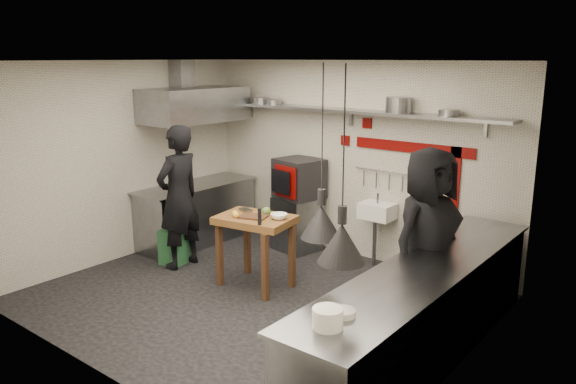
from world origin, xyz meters
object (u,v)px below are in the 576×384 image
Objects in this scene: prep_table at (256,251)px; chef_right at (427,240)px; combi_oven at (299,178)px; green_bin at (174,246)px; oven_stand at (297,224)px; chef_left at (179,197)px.

chef_right reaches higher than prep_table.
combi_oven is at bearing 78.68° from chef_right.
green_bin is at bearing 174.94° from prep_table.
green_bin is 1.46m from prep_table.
oven_stand is 0.87× the size of prep_table.
oven_stand is 1.85m from chef_left.
prep_table is 0.47× the size of chef_right.
green_bin is 0.75m from chef_left.
prep_table reaches higher than oven_stand.
combi_oven reaches higher than oven_stand.
chef_right is (2.59, -1.14, 0.58)m from oven_stand.
combi_oven is 0.67× the size of prep_table.
chef_left reaches higher than chef_right.
oven_stand is 0.41× the size of chef_left.
prep_table is 1.39m from chef_left.
chef_right is at bearing -13.84° from combi_oven.
chef_left is 3.46m from chef_right.
oven_stand is at bearing 56.91° from green_bin.
chef_left is at bearing 175.73° from prep_table.
green_bin is 0.25× the size of chef_right.
oven_stand is 1.60× the size of green_bin.
green_bin is 0.25× the size of chef_left.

